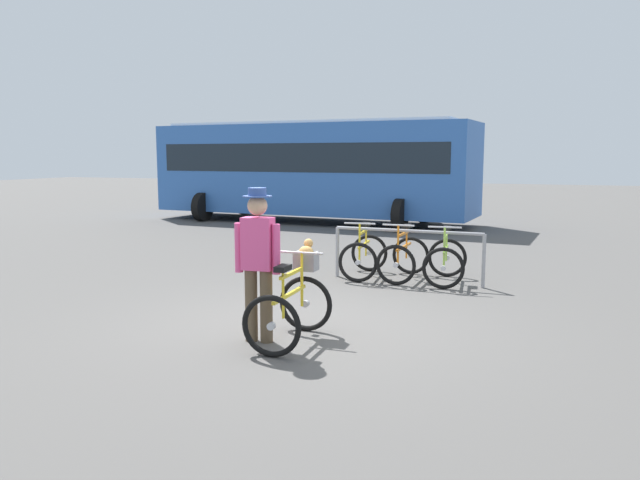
# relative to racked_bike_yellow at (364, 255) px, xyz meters

# --- Properties ---
(ground_plane) EXTENTS (80.00, 80.00, 0.00)m
(ground_plane) POSITION_rel_racked_bike_yellow_xyz_m (0.13, -3.25, -0.37)
(ground_plane) COLOR #514F4C
(bike_rack_rail) EXTENTS (2.51, 0.13, 0.88)m
(bike_rack_rail) POSITION_rel_racked_bike_yellow_xyz_m (0.80, -0.20, 0.27)
(bike_rack_rail) COLOR #99999E
(bike_rack_rail) RESTS_ON ground
(racked_bike_yellow) EXTENTS (0.76, 1.17, 0.98)m
(racked_bike_yellow) POSITION_rel_racked_bike_yellow_xyz_m (0.00, 0.00, 0.00)
(racked_bike_yellow) COLOR black
(racked_bike_yellow) RESTS_ON ground
(racked_bike_orange) EXTENTS (0.69, 1.11, 0.97)m
(racked_bike_orange) POSITION_rel_racked_bike_yellow_xyz_m (0.70, -0.02, -0.00)
(racked_bike_orange) COLOR black
(racked_bike_orange) RESTS_ON ground
(racked_bike_lime) EXTENTS (0.76, 1.15, 0.97)m
(racked_bike_lime) POSITION_rel_racked_bike_yellow_xyz_m (1.40, -0.04, -0.00)
(racked_bike_lime) COLOR black
(racked_bike_lime) RESTS_ON ground
(featured_bicycle) EXTENTS (0.69, 1.21, 1.09)m
(featured_bicycle) POSITION_rel_racked_bike_yellow_xyz_m (0.30, -3.82, 0.12)
(featured_bicycle) COLOR black
(featured_bicycle) RESTS_ON ground
(person_with_featured_bike) EXTENTS (0.53, 0.32, 1.72)m
(person_with_featured_bike) POSITION_rel_racked_bike_yellow_xyz_m (-0.04, -4.01, 0.58)
(person_with_featured_bike) COLOR brown
(person_with_featured_bike) RESTS_ON ground
(bus_distant) EXTENTS (10.16, 3.90, 3.08)m
(bus_distant) POSITION_rel_racked_bike_yellow_xyz_m (-4.00, 7.86, 1.37)
(bus_distant) COLOR #3366B7
(bus_distant) RESTS_ON ground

